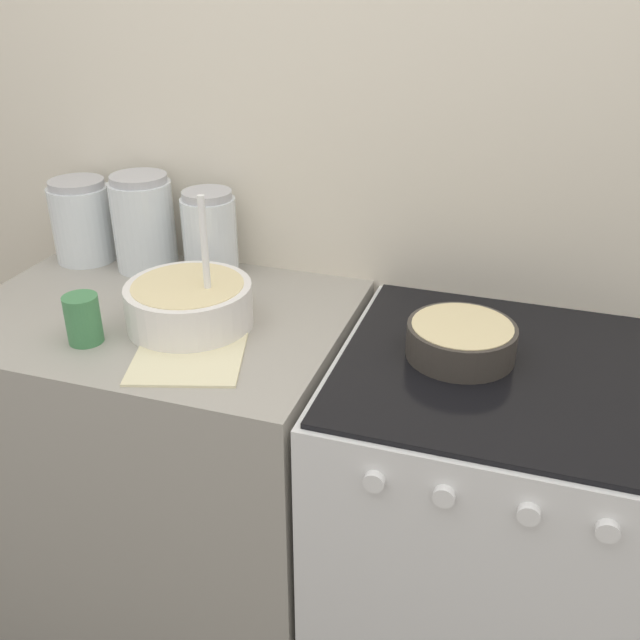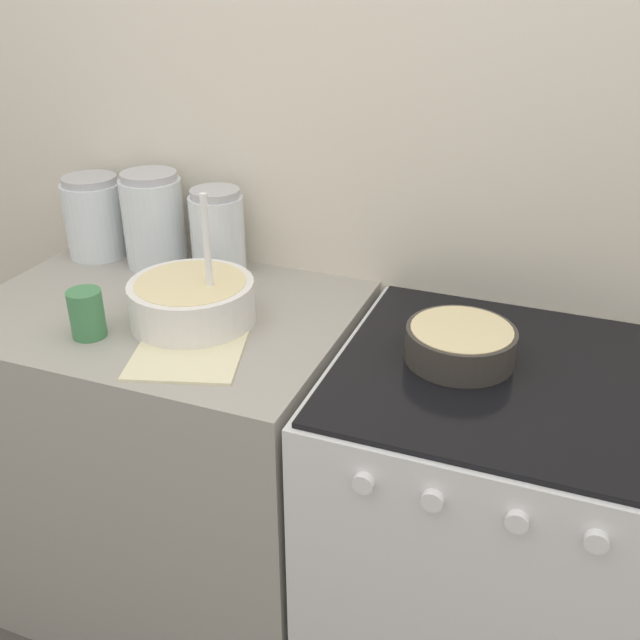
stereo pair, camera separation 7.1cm
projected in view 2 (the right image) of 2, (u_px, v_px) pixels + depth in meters
wall_back at (387, 183)px, 1.78m from camera, size 4.85×0.05×2.40m
countertop_cabinet at (177, 460)px, 1.96m from camera, size 0.93×0.68×0.94m
stove at (484, 540)px, 1.70m from camera, size 0.73×0.70×0.94m
mixing_bowl at (192, 299)px, 1.65m from camera, size 0.29×0.29×0.32m
baking_pan at (460, 343)px, 1.51m from camera, size 0.23×0.23×0.08m
storage_jar_left at (95, 222)px, 2.01m from camera, size 0.17×0.17×0.23m
storage_jar_middle at (154, 226)px, 1.94m from camera, size 0.17×0.17×0.26m
storage_jar_right at (218, 239)px, 1.89m from camera, size 0.14×0.14×0.23m
tin_can at (87, 314)px, 1.59m from camera, size 0.08×0.08×0.11m
recipe_page at (191, 347)px, 1.57m from camera, size 0.31×0.35×0.01m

